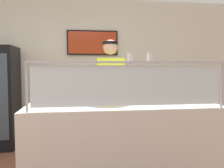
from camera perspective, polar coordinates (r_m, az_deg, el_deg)
ground_plane at (r=3.53m, az=0.75°, el=-18.84°), size 12.00×12.00×0.00m
shop_rear_unit at (r=4.75m, az=-2.04°, el=3.79°), size 6.55×0.13×2.70m
serving_counter at (r=2.79m, az=2.76°, el=-14.66°), size 2.15×0.77×0.95m
sneeze_guard at (r=2.34m, az=4.30°, el=1.08°), size 1.97×0.06×0.48m
pizza_tray at (r=2.68m, az=-1.09°, el=-4.61°), size 0.50×0.50×0.04m
pizza_server at (r=2.66m, az=-1.10°, el=-4.20°), size 0.09×0.28×0.01m
parmesan_shaker at (r=2.34m, az=4.40°, el=6.43°), size 0.06×0.06×0.09m
pepper_flake_shaker at (r=2.39m, az=9.12°, el=6.36°), size 0.06×0.06×0.09m
worker_figure at (r=3.38m, az=-0.33°, el=-2.19°), size 0.41×0.50×1.76m
prep_shelf at (r=4.84m, az=18.83°, el=-7.32°), size 0.70×0.55×0.88m
pizza_box_stack at (r=4.76m, az=18.99°, el=-0.22°), size 0.45×0.44×0.31m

